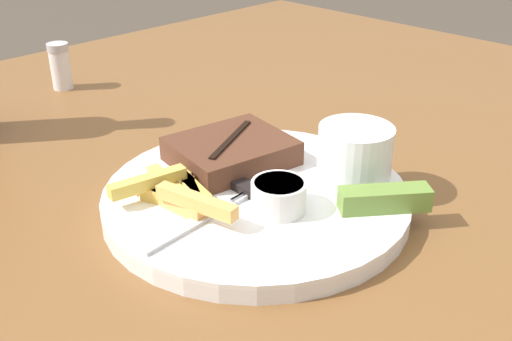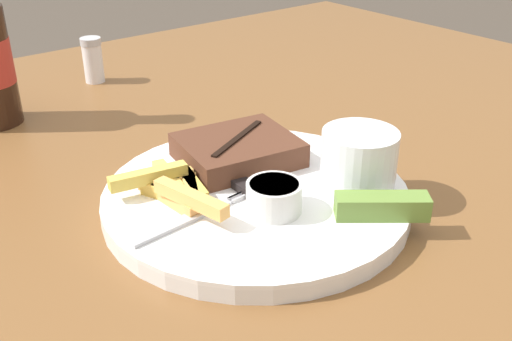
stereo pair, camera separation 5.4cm
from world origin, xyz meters
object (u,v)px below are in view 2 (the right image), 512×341
at_px(steak_portion, 238,150).
at_px(salt_shaker, 93,60).
at_px(pickle_spear, 382,206).
at_px(knife_utensil, 228,176).
at_px(dipping_sauce_cup, 274,196).
at_px(dinner_plate, 256,198).
at_px(coleslaw_cup, 359,155).
at_px(fork_utensil, 192,217).

xyz_separation_m(steak_portion, salt_shaker, (0.02, 0.37, 0.00)).
distance_m(pickle_spear, knife_utensil, 0.15).
relative_size(steak_portion, dipping_sauce_cup, 2.59).
bearing_deg(dipping_sauce_cup, salt_shaker, 83.70).
distance_m(dipping_sauce_cup, salt_shaker, 0.47).
bearing_deg(salt_shaker, dinner_plate, -95.35).
bearing_deg(coleslaw_cup, knife_utensil, 137.59).
bearing_deg(knife_utensil, coleslaw_cup, -129.97).
relative_size(coleslaw_cup, salt_shaker, 1.09).
distance_m(dinner_plate, steak_portion, 0.07).
bearing_deg(fork_utensil, steak_portion, 29.10).
xyz_separation_m(coleslaw_cup, fork_utensil, (-0.16, 0.04, -0.03)).
bearing_deg(steak_portion, dipping_sauce_cup, -109.63).
xyz_separation_m(steak_portion, pickle_spear, (0.03, -0.16, -0.00)).
bearing_deg(pickle_spear, steak_portion, 100.90).
bearing_deg(salt_shaker, knife_utensil, -96.86).
height_order(dipping_sauce_cup, pickle_spear, dipping_sauce_cup).
distance_m(knife_utensil, salt_shaker, 0.40).
relative_size(dinner_plate, steak_portion, 2.25).
xyz_separation_m(dipping_sauce_cup, salt_shaker, (0.05, 0.47, -0.00)).
xyz_separation_m(dipping_sauce_cup, knife_utensil, (0.00, 0.07, -0.01)).
relative_size(steak_portion, knife_utensil, 0.76).
bearing_deg(coleslaw_cup, fork_utensil, 164.30).
relative_size(dinner_plate, pickle_spear, 3.74).
bearing_deg(dinner_plate, fork_utensil, -175.97).
distance_m(steak_portion, pickle_spear, 0.16).
bearing_deg(dipping_sauce_cup, fork_utensil, 151.67).
distance_m(dinner_plate, fork_utensil, 0.07).
distance_m(dinner_plate, salt_shaker, 0.43).
relative_size(fork_utensil, salt_shaker, 2.07).
height_order(coleslaw_cup, dipping_sauce_cup, coleslaw_cup).
xyz_separation_m(steak_portion, dipping_sauce_cup, (-0.03, -0.10, 0.00)).
distance_m(dinner_plate, knife_utensil, 0.04).
bearing_deg(steak_portion, dinner_plate, -111.76).
height_order(fork_utensil, knife_utensil, knife_utensil).
xyz_separation_m(dinner_plate, dipping_sauce_cup, (-0.01, -0.04, 0.02)).
xyz_separation_m(pickle_spear, knife_utensil, (-0.06, 0.14, -0.01)).
relative_size(steak_portion, fork_utensil, 0.94).
relative_size(steak_portion, pickle_spear, 1.66).
bearing_deg(dinner_plate, pickle_spear, -62.27).
xyz_separation_m(coleslaw_cup, pickle_spear, (-0.03, -0.05, -0.02)).
bearing_deg(dipping_sauce_cup, pickle_spear, -44.43).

